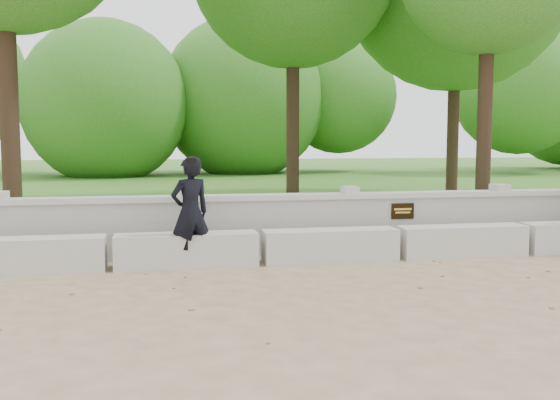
{
  "coord_description": "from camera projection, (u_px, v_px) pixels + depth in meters",
  "views": [
    {
      "loc": [
        -3.38,
        -6.45,
        1.68
      ],
      "look_at": [
        -1.71,
        1.95,
        0.87
      ],
      "focal_mm": 40.0,
      "sensor_mm": 36.0,
      "label": 1
    }
  ],
  "objects": [
    {
      "name": "parapet_wall",
      "position": [
        381.0,
        221.0,
        9.61
      ],
      "size": [
        12.5,
        0.35,
        0.9
      ],
      "color": "#B2AFA8",
      "rests_on": "ground"
    },
    {
      "name": "concrete_bench",
      "position": [
        397.0,
        243.0,
        8.95
      ],
      "size": [
        11.9,
        0.45,
        0.45
      ],
      "color": "beige",
      "rests_on": "ground"
    },
    {
      "name": "man_main",
      "position": [
        190.0,
        212.0,
        8.23
      ],
      "size": [
        0.64,
        0.61,
        1.49
      ],
      "color": "black",
      "rests_on": "ground"
    },
    {
      "name": "shrub_a",
      "position": [
        226.0,
        213.0,
        10.1
      ],
      "size": [
        0.31,
        0.34,
        0.53
      ],
      "primitive_type": "imported",
      "rotation": [
        0.0,
        0.0,
        1.0
      ],
      "color": "#3F872E",
      "rests_on": "lawn"
    },
    {
      "name": "shrub_d",
      "position": [
        199.0,
        201.0,
        11.98
      ],
      "size": [
        0.44,
        0.45,
        0.6
      ],
      "primitive_type": "imported",
      "rotation": [
        0.0,
        0.0,
        5.38
      ],
      "color": "#3F872E",
      "rests_on": "lawn"
    },
    {
      "name": "ground",
      "position": [
        460.0,
        289.0,
        7.11
      ],
      "size": [
        80.0,
        80.0,
        0.0
      ],
      "primitive_type": "plane",
      "color": "tan",
      "rests_on": "ground"
    },
    {
      "name": "shrub_b",
      "position": [
        293.0,
        213.0,
        10.05
      ],
      "size": [
        0.41,
        0.4,
        0.58
      ],
      "primitive_type": "imported",
      "rotation": [
        0.0,
        0.0,
        2.41
      ],
      "color": "#3F872E",
      "rests_on": "lawn"
    },
    {
      "name": "lawn",
      "position": [
        260.0,
        188.0,
        20.77
      ],
      "size": [
        40.0,
        22.0,
        0.25
      ],
      "primitive_type": "cube",
      "color": "#31671D",
      "rests_on": "ground"
    }
  ]
}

